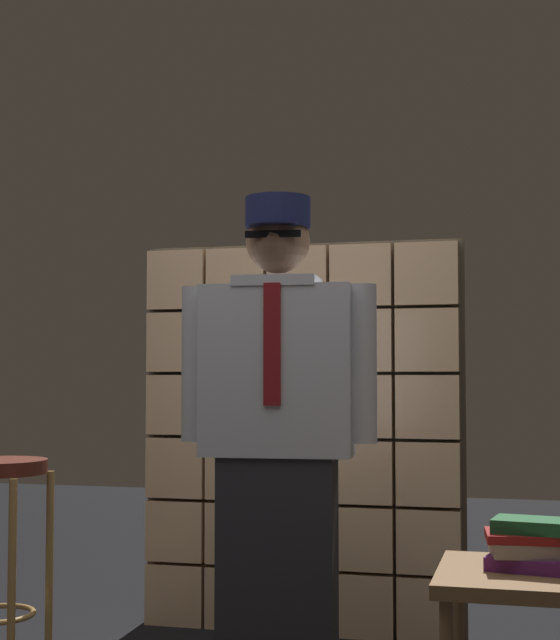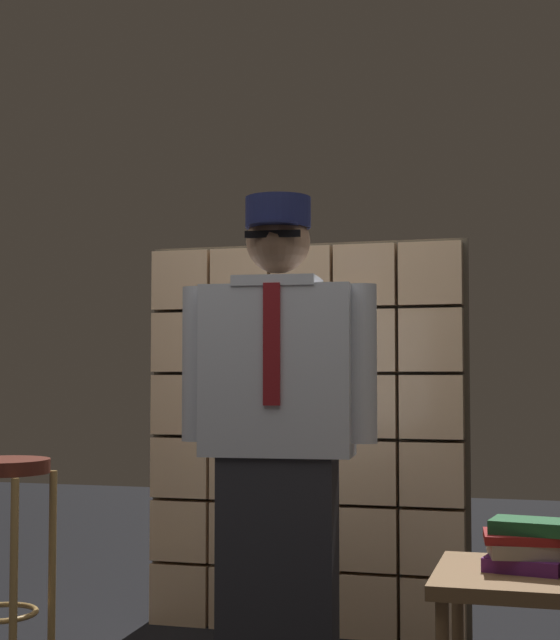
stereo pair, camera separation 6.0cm
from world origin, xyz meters
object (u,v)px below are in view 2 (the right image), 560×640
side_table (530,597)px  book_stack (527,545)px  standing_person (278,435)px  bar_stool (1,515)px

side_table → book_stack: size_ratio=2.06×
side_table → standing_person: bearing=158.6°
bar_stool → book_stack: bar_stool is taller
bar_stool → side_table: 1.86m
book_stack → standing_person: bearing=160.0°
book_stack → side_table: bearing=-76.5°
standing_person → bar_stool: 1.06m
side_table → book_stack: book_stack is taller
bar_stool → side_table: (1.84, -0.28, -0.12)m
bar_stool → side_table: size_ratio=1.46×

